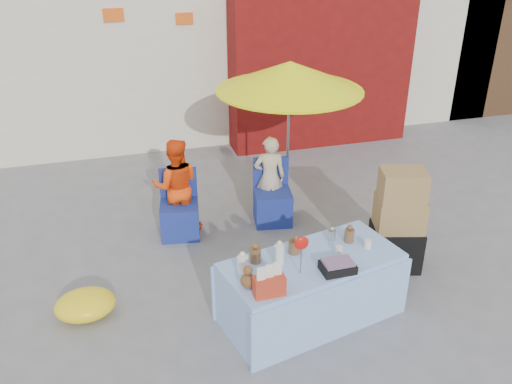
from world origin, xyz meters
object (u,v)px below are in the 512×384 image
object	(u,v)px
vendor_beige	(270,178)
vendor_orange	(176,186)
chair_right	(272,204)
umbrella	(290,77)
box_stack	(398,223)
market_table	(310,288)
chair_left	(180,217)

from	to	relation	value
vendor_beige	vendor_orange	bearing A→B (deg)	9.69
chair_right	vendor_orange	bearing A→B (deg)	-176.44
umbrella	box_stack	xyz separation A→B (m)	(0.76, -1.69, -1.32)
market_table	chair_left	distance (m)	2.24
chair_left	chair_right	xyz separation A→B (m)	(1.25, 0.00, 0.00)
market_table	chair_right	bearing A→B (deg)	70.69
chair_right	umbrella	world-z (taller)	umbrella
market_table	vendor_orange	xyz separation A→B (m)	(-1.02, 2.13, 0.27)
market_table	chair_left	size ratio (longest dim) A/B	2.30
chair_left	vendor_orange	bearing A→B (deg)	100.82
vendor_orange	umbrella	world-z (taller)	umbrella
chair_left	vendor_beige	size ratio (longest dim) A/B	0.73
vendor_orange	box_stack	size ratio (longest dim) A/B	1.02
vendor_beige	box_stack	xyz separation A→B (m)	(1.06, -1.54, -0.01)
umbrella	chair_right	bearing A→B (deg)	-136.27
box_stack	umbrella	bearing A→B (deg)	114.11
umbrella	vendor_orange	bearing A→B (deg)	-174.47
vendor_beige	chair_right	bearing A→B (deg)	100.82
chair_left	vendor_beige	bearing A→B (deg)	15.84
chair_right	vendor_orange	distance (m)	1.32
market_table	chair_right	distance (m)	2.01
chair_right	box_stack	world-z (taller)	box_stack
chair_right	vendor_orange	size ratio (longest dim) A/B	0.67
market_table	chair_left	world-z (taller)	market_table
market_table	umbrella	xyz separation A→B (m)	(0.53, 2.28, 1.53)
chair_right	vendor_beige	xyz separation A→B (m)	(-0.00, 0.13, 0.33)
market_table	umbrella	distance (m)	2.80
market_table	chair_right	size ratio (longest dim) A/B	2.30
chair_right	box_stack	distance (m)	1.79
vendor_orange	vendor_beige	xyz separation A→B (m)	(1.25, 0.00, -0.05)
vendor_beige	box_stack	size ratio (longest dim) A/B	0.95
box_stack	chair_right	bearing A→B (deg)	126.86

